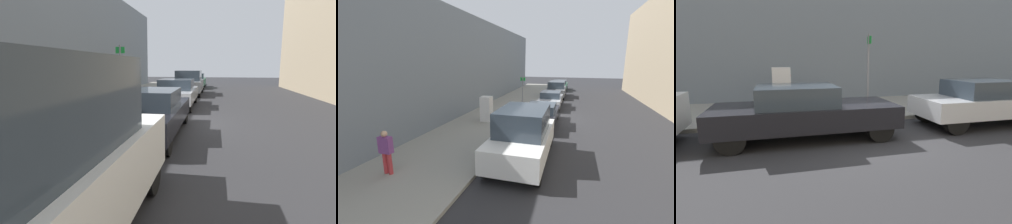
{
  "view_description": "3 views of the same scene",
  "coord_description": "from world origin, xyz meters",
  "views": [
    {
      "loc": [
        1.46,
        -9.19,
        2.03
      ],
      "look_at": [
        0.08,
        -1.56,
        0.67
      ],
      "focal_mm": 28.0,
      "sensor_mm": 36.0,
      "label": 1
    },
    {
      "loc": [
        1.39,
        -15.37,
        3.95
      ],
      "look_at": [
        -2.13,
        -3.76,
        1.15
      ],
      "focal_mm": 24.0,
      "sensor_mm": 36.0,
      "label": 2
    },
    {
      "loc": [
        6.22,
        -2.54,
        2.06
      ],
      "look_at": [
        -0.34,
        -0.79,
        0.65
      ],
      "focal_mm": 28.0,
      "sensor_mm": 36.0,
      "label": 3
    }
  ],
  "objects": [
    {
      "name": "street_sign_post",
      "position": [
        -2.16,
        0.54,
        1.63
      ],
      "size": [
        0.36,
        0.07,
        2.71
      ],
      "color": "slate",
      "rests_on": "sidewalk_slab"
    },
    {
      "name": "manhole_cover",
      "position": [
        -2.49,
        -0.1,
        0.13
      ],
      "size": [
        0.7,
        0.7,
        0.02
      ],
      "primitive_type": "cylinder",
      "color": "#47443F",
      "rests_on": "sidewalk_slab"
    },
    {
      "name": "parked_sedan_green",
      "position": [
        -0.42,
        15.75,
        0.71
      ],
      "size": [
        1.84,
        4.44,
        1.37
      ],
      "color": "#1E6038",
      "rests_on": "ground"
    },
    {
      "name": "discarded_refrigerator",
      "position": [
        -3.89,
        -2.27,
        0.92
      ],
      "size": [
        0.66,
        0.67,
        1.59
      ],
      "color": "white",
      "rests_on": "sidewalk_slab"
    },
    {
      "name": "parked_sedan_dark",
      "position": [
        -0.42,
        -1.83,
        0.71
      ],
      "size": [
        1.87,
        4.63,
        1.38
      ],
      "color": "black",
      "rests_on": "ground"
    },
    {
      "name": "parked_sedan_silver",
      "position": [
        -0.42,
        3.74,
        0.73
      ],
      "size": [
        1.79,
        4.4,
        1.4
      ],
      "color": "silver",
      "rests_on": "ground"
    },
    {
      "name": "parked_van_white",
      "position": [
        -0.42,
        -7.07,
        1.06
      ],
      "size": [
        2.04,
        4.67,
        2.14
      ],
      "color": "silver",
      "rests_on": "ground"
    },
    {
      "name": "parked_suv_gray",
      "position": [
        -0.42,
        9.64,
        0.88
      ],
      "size": [
        1.91,
        4.68,
        1.73
      ],
      "color": "slate",
      "rests_on": "ground"
    },
    {
      "name": "ground_plane",
      "position": [
        0.0,
        0.0,
        0.0
      ],
      "size": [
        80.0,
        80.0,
        0.0
      ],
      "primitive_type": "plane",
      "color": "#28282B"
    },
    {
      "name": "sidewalk_slab",
      "position": [
        -3.88,
        0.0,
        0.06
      ],
      "size": [
        4.44,
        44.0,
        0.12
      ],
      "primitive_type": "cube",
      "color": "gray",
      "rests_on": "ground"
    }
  ]
}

